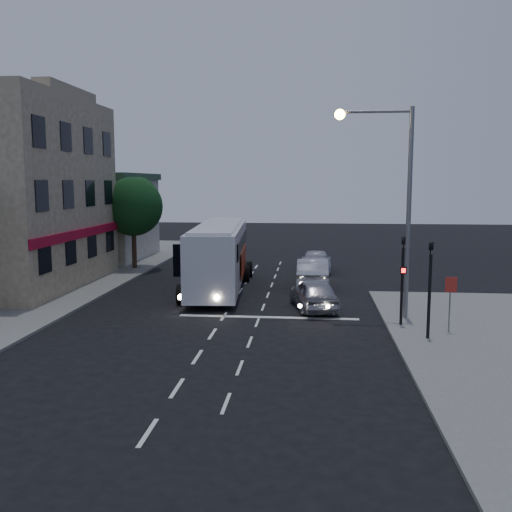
# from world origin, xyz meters

# --- Properties ---
(ground) EXTENTS (120.00, 120.00, 0.00)m
(ground) POSITION_xyz_m (0.00, 0.00, 0.00)
(ground) COLOR black
(sidewalk_far) EXTENTS (12.00, 50.00, 0.12)m
(sidewalk_far) POSITION_xyz_m (-13.00, 8.00, 0.06)
(sidewalk_far) COLOR slate
(sidewalk_far) RESTS_ON ground
(road_markings) EXTENTS (8.00, 30.55, 0.01)m
(road_markings) POSITION_xyz_m (1.29, 3.31, 0.00)
(road_markings) COLOR silver
(road_markings) RESTS_ON ground
(tour_bus) EXTENTS (3.37, 12.11, 3.67)m
(tour_bus) POSITION_xyz_m (-1.25, 8.47, 1.98)
(tour_bus) COLOR silver
(tour_bus) RESTS_ON ground
(car_suv) EXTENTS (2.62, 4.59, 1.47)m
(car_suv) POSITION_xyz_m (4.01, 3.80, 0.74)
(car_suv) COLOR #9D9CA7
(car_suv) RESTS_ON ground
(car_sedan_a) EXTENTS (1.73, 4.97, 1.64)m
(car_sedan_a) POSITION_xyz_m (3.96, 9.54, 0.82)
(car_sedan_a) COLOR #B2B3BC
(car_sedan_a) RESTS_ON ground
(car_sedan_b) EXTENTS (2.10, 4.97, 1.43)m
(car_sedan_b) POSITION_xyz_m (4.19, 15.32, 0.72)
(car_sedan_b) COLOR #B8B9C5
(car_sedan_b) RESTS_ON ground
(traffic_signal_main) EXTENTS (0.25, 0.35, 4.10)m
(traffic_signal_main) POSITION_xyz_m (7.60, 0.78, 2.42)
(traffic_signal_main) COLOR black
(traffic_signal_main) RESTS_ON sidewalk_near
(traffic_signal_side) EXTENTS (0.18, 0.15, 4.10)m
(traffic_signal_side) POSITION_xyz_m (8.30, -1.20, 2.42)
(traffic_signal_side) COLOR black
(traffic_signal_side) RESTS_ON sidewalk_near
(regulatory_sign) EXTENTS (0.45, 0.12, 2.20)m
(regulatory_sign) POSITION_xyz_m (9.30, -0.24, 1.60)
(regulatory_sign) COLOR slate
(regulatory_sign) RESTS_ON sidewalk_near
(streetlight) EXTENTS (3.32, 0.44, 9.00)m
(streetlight) POSITION_xyz_m (7.34, 2.20, 5.73)
(streetlight) COLOR slate
(streetlight) RESTS_ON sidewalk_near
(low_building_north) EXTENTS (9.40, 9.40, 6.50)m
(low_building_north) POSITION_xyz_m (-13.50, 20.00, 3.39)
(low_building_north) COLOR gray
(low_building_north) RESTS_ON sidewalk_far
(street_tree) EXTENTS (4.00, 4.00, 6.20)m
(street_tree) POSITION_xyz_m (-8.21, 15.02, 4.50)
(street_tree) COLOR black
(street_tree) RESTS_ON sidewalk_far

